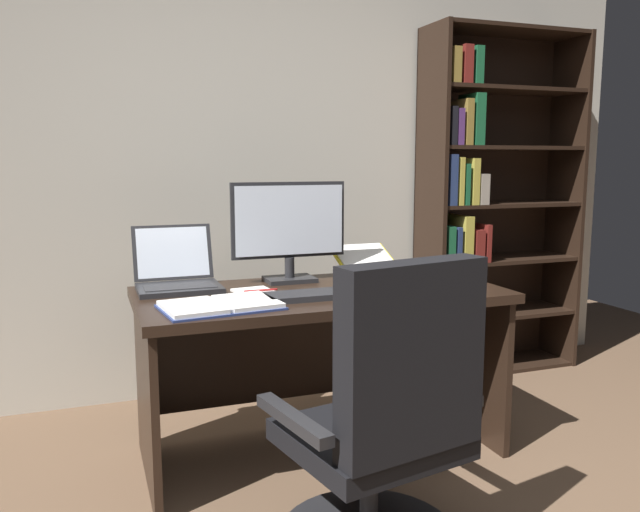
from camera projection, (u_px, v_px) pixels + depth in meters
wall_back at (256, 154)px, 3.52m from camera, size 4.61×0.12×2.59m
desk at (315, 332)px, 2.80m from camera, size 1.52×0.73×0.72m
bookshelf at (483, 211)px, 3.79m from camera, size 0.98×0.34×2.01m
office_chair at (386, 438)px, 1.98m from camera, size 0.67×0.60×0.99m
monitor at (289, 231)px, 2.87m from camera, size 0.53×0.16×0.45m
laptop at (177, 276)px, 2.74m from camera, size 0.34×0.34×0.26m
keyboard at (317, 295)px, 2.56m from camera, size 0.42×0.15×0.02m
computer_mouse at (385, 288)px, 2.66m from camera, size 0.06×0.10×0.04m
reading_stand_with_book at (365, 260)px, 3.09m from camera, size 0.28×0.28×0.13m
open_binder at (220, 305)px, 2.37m from camera, size 0.46×0.33×0.02m
notepad at (256, 293)px, 2.63m from camera, size 0.17×0.23×0.01m
pen at (261, 290)px, 2.64m from camera, size 0.14×0.01×0.01m
coffee_mug at (432, 270)px, 2.90m from camera, size 0.08×0.08×0.11m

